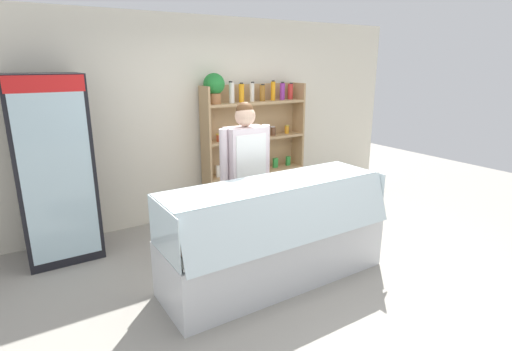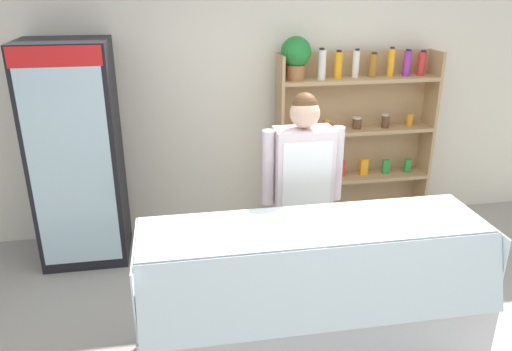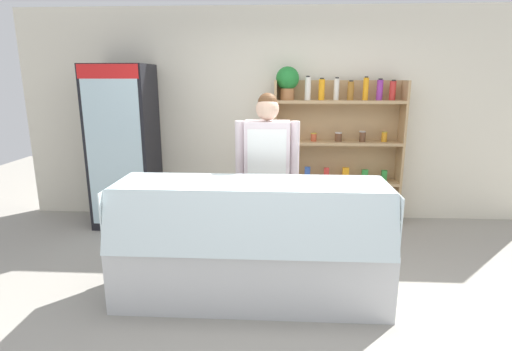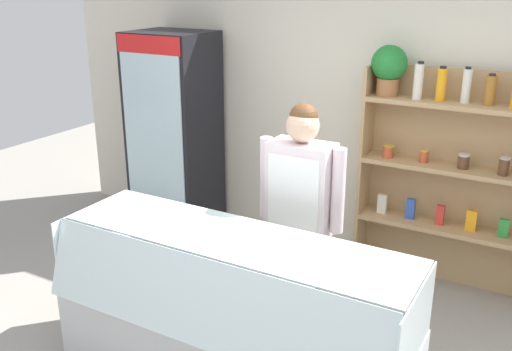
{
  "view_description": "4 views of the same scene",
  "coord_description": "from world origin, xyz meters",
  "views": [
    {
      "loc": [
        -2.34,
        -2.92,
        2.1
      ],
      "look_at": [
        -0.1,
        0.58,
        0.92
      ],
      "focal_mm": 28.0,
      "sensor_mm": 36.0,
      "label": 1
    },
    {
      "loc": [
        -1.09,
        -2.68,
        2.47
      ],
      "look_at": [
        -0.51,
        0.66,
        1.12
      ],
      "focal_mm": 35.0,
      "sensor_mm": 36.0,
      "label": 2
    },
    {
      "loc": [
        -0.03,
        -3.11,
        1.84
      ],
      "look_at": [
        -0.24,
        0.66,
        0.91
      ],
      "focal_mm": 28.0,
      "sensor_mm": 36.0,
      "label": 3
    },
    {
      "loc": [
        1.38,
        -2.57,
        2.48
      ],
      "look_at": [
        -0.42,
        0.62,
        1.19
      ],
      "focal_mm": 40.0,
      "sensor_mm": 36.0,
      "label": 4
    }
  ],
  "objects": [
    {
      "name": "drinks_fridge",
      "position": [
        -1.95,
        1.7,
        1.0
      ],
      "size": [
        0.74,
        0.64,
        2.0
      ],
      "color": "black",
      "rests_on": "ground"
    },
    {
      "name": "shop_clerk",
      "position": [
        -0.14,
        0.73,
        1.01
      ],
      "size": [
        0.63,
        0.25,
        1.7
      ],
      "color": "#383D51",
      "rests_on": "ground"
    },
    {
      "name": "ground_plane",
      "position": [
        0.0,
        0.0,
        0.0
      ],
      "size": [
        12.0,
        12.0,
        0.0
      ],
      "primitive_type": "plane",
      "color": "gray"
    },
    {
      "name": "shelving_unit",
      "position": [
        0.62,
        1.92,
        1.12
      ],
      "size": [
        1.59,
        0.29,
        1.97
      ],
      "color": "tan",
      "rests_on": "ground"
    },
    {
      "name": "back_wall",
      "position": [
        0.0,
        2.14,
        1.35
      ],
      "size": [
        6.8,
        0.1,
        2.7
      ],
      "primitive_type": "cube",
      "color": "silver",
      "rests_on": "ground"
    },
    {
      "name": "deli_display_case",
      "position": [
        -0.25,
        -0.0,
        0.31
      ],
      "size": [
        2.25,
        0.79,
        1.01
      ],
      "color": "silver",
      "rests_on": "ground"
    }
  ]
}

